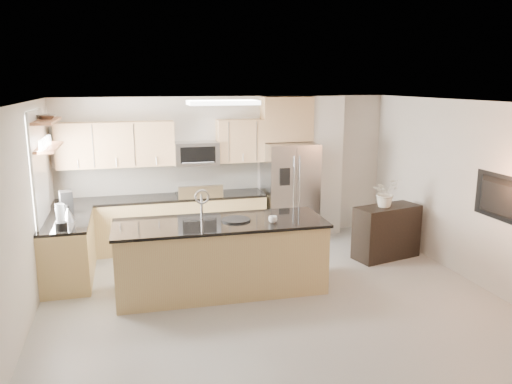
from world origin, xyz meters
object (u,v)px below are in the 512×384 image
object	(u,v)px
microwave	(196,154)
flower_vase	(386,186)
platter	(236,220)
refrigerator	(290,192)
cup	(273,219)
bowl	(45,116)
credenza	(386,232)
island	(221,256)
blender	(61,219)
kettle	(68,214)
range	(199,219)
coffee_maker	(66,203)
television	(498,199)

from	to	relation	value
microwave	flower_vase	xyz separation A→B (m)	(2.83, -1.54, -0.41)
platter	refrigerator	bearing A→B (deg)	54.07
cup	bowl	world-z (taller)	bowl
flower_vase	microwave	bearing A→B (deg)	151.42
credenza	flower_vase	distance (m)	0.79
refrigerator	island	bearing A→B (deg)	-129.80
island	cup	size ratio (longest dim) A/B	24.42
blender	bowl	xyz separation A→B (m)	(-0.18, 0.72, 1.31)
platter	blender	distance (m)	2.33
refrigerator	bowl	bearing A→B (deg)	-167.46
platter	kettle	world-z (taller)	kettle
platter	cup	bearing A→B (deg)	-27.32
island	blender	bearing A→B (deg)	170.58
range	blender	bearing A→B (deg)	-141.73
refrigerator	coffee_maker	size ratio (longest dim) A/B	5.36
coffee_maker	range	bearing A→B (deg)	18.93
microwave	bowl	distance (m)	2.59
cup	bowl	distance (m)	3.49
island	credenza	bearing A→B (deg)	13.52
range	bowl	bearing A→B (deg)	-157.85
island	television	bearing A→B (deg)	-15.87
range	flower_vase	size ratio (longest dim) A/B	1.64
kettle	television	world-z (taller)	television
island	refrigerator	bearing A→B (deg)	51.56
credenza	coffee_maker	size ratio (longest dim) A/B	3.28
coffee_maker	credenza	bearing A→B (deg)	-7.91
refrigerator	coffee_maker	distance (m)	3.82
range	island	world-z (taller)	island
cup	flower_vase	bearing A→B (deg)	21.61
microwave	blender	world-z (taller)	microwave
range	island	distance (m)	2.03
island	kettle	size ratio (longest dim) A/B	12.20
range	blender	xyz separation A→B (m)	(-2.07, -1.64, 0.60)
bowl	credenza	bearing A→B (deg)	-5.50
island	coffee_maker	distance (m)	2.54
microwave	coffee_maker	distance (m)	2.32
refrigerator	flower_vase	world-z (taller)	refrigerator
island	kettle	distance (m)	2.25
island	kettle	world-z (taller)	island
flower_vase	coffee_maker	bearing A→B (deg)	171.94
range	platter	size ratio (longest dim) A/B	2.87
cup	bowl	bearing A→B (deg)	155.26
kettle	television	xyz separation A→B (m)	(5.54, -1.89, 0.32)
kettle	platter	bearing A→B (deg)	-19.65
kettle	flower_vase	xyz separation A→B (m)	(4.85, -0.19, 0.19)
television	range	bearing A→B (deg)	48.36
range	refrigerator	size ratio (longest dim) A/B	0.64
range	cup	world-z (taller)	range
coffee_maker	island	bearing A→B (deg)	-32.05
flower_vase	television	xyz separation A→B (m)	(0.68, -1.71, 0.13)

